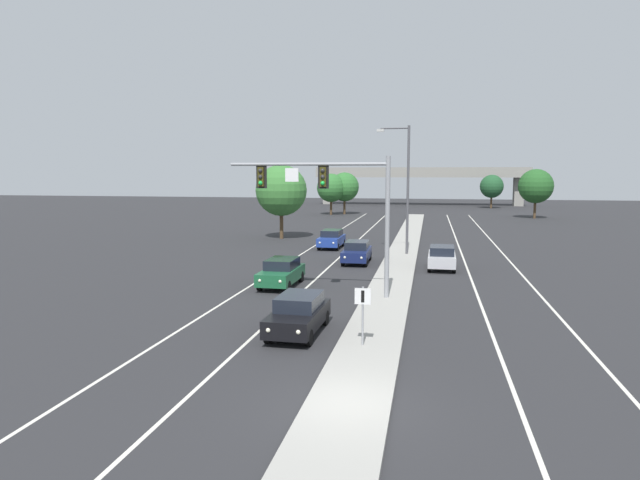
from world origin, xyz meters
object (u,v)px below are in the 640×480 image
Objects in this scene: car_oncoming_green at (281,272)px; tree_far_left_a at (345,187)px; median_sign_post at (363,307)px; car_receding_silver at (442,257)px; overhead_signal_mast at (335,195)px; tree_far_left_c at (281,190)px; tree_far_right_c at (492,186)px; car_oncoming_black at (299,314)px; street_lamp_median at (405,182)px; car_oncoming_navy at (357,252)px; tree_far_right_a at (536,186)px; tree_far_left_b at (331,188)px; car_oncoming_blue at (332,239)px.

tree_far_left_a is (-5.03, 56.96, 3.50)m from car_oncoming_green.
car_receding_silver is at bearing 80.18° from median_sign_post.
tree_far_left_c is at bearing 110.92° from overhead_signal_mast.
overhead_signal_mast is at bearing -101.28° from tree_far_right_c.
car_oncoming_black is at bearing -100.63° from tree_far_right_c.
median_sign_post is at bearing -90.89° from street_lamp_median.
car_oncoming_green is 0.72× the size of tree_far_right_c.
car_receding_silver is (5.68, 10.24, -4.56)m from overhead_signal_mast.
tree_far_left_c is (-25.57, -54.44, 0.73)m from tree_far_right_c.
street_lamp_median is 7.36m from car_oncoming_navy.
car_oncoming_black is 1.00× the size of car_oncoming_green.
car_oncoming_green is 9.72m from car_oncoming_navy.
tree_far_left_a is 0.93× the size of tree_far_right_a.
tree_far_left_a reaches higher than median_sign_post.
car_oncoming_black is at bearing -107.48° from tree_far_right_a.
car_oncoming_black is 0.61× the size of tree_far_left_c.
tree_far_right_c is at bearing 79.37° from car_oncoming_black.
car_receding_silver is 70.32m from tree_far_right_c.
median_sign_post is (2.48, -8.25, -3.79)m from overhead_signal_mast.
overhead_signal_mast reaches higher than car_oncoming_green.
car_oncoming_black is 0.68× the size of tree_far_left_a.
car_receding_silver is 0.70× the size of tree_far_left_b.
tree_far_right_a reaches higher than tree_far_left_a.
tree_far_left_a is at bearing 98.19° from overhead_signal_mast.
car_oncoming_blue is (-3.22, 7.69, 0.00)m from car_oncoming_navy.
overhead_signal_mast is at bearing -79.78° from tree_far_left_b.
median_sign_post reaches higher than car_oncoming_navy.
tree_far_right_c is 34.20m from tree_far_left_b.
car_oncoming_navy is (-3.18, -4.39, -4.97)m from street_lamp_median.
car_oncoming_green is 79.76m from tree_far_right_c.
tree_far_right_a reaches higher than car_oncoming_black.
car_oncoming_green is 23.99m from tree_far_left_c.
street_lamp_median reaches higher than tree_far_right_c.
street_lamp_median is (0.38, 24.28, 4.21)m from median_sign_post.
overhead_signal_mast is 8.12m from car_oncoming_black.
overhead_signal_mast is 0.84× the size of street_lamp_median.
car_oncoming_black is 88.02m from tree_far_right_c.
car_oncoming_black is 9.70m from car_oncoming_green.
street_lamp_median is 2.23× the size of car_oncoming_navy.
tree_far_left_c reaches higher than car_oncoming_black.
car_oncoming_navy is 1.00× the size of car_receding_silver.
tree_far_left_c is at bearing -91.88° from tree_far_left_a.
car_oncoming_green is 56.02m from tree_far_left_b.
tree_far_right_a is (30.04, -1.40, 0.43)m from tree_far_left_b.
tree_far_right_c is 31.80m from tree_far_left_a.
tree_far_right_c reaches higher than car_receding_silver.
tree_far_left_c reaches higher than median_sign_post.
car_oncoming_blue is at bearing 152.74° from street_lamp_median.
car_oncoming_green is at bearing -82.88° from tree_far_left_b.
tree_far_left_a is 34.13m from tree_far_left_c.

